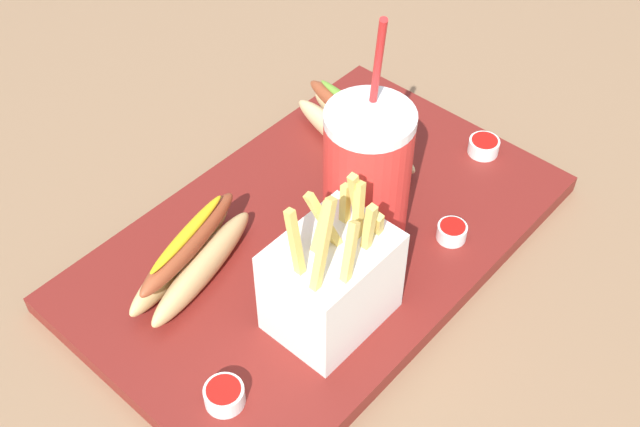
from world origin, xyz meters
TOP-DOWN VIEW (x-y plane):
  - ground_plane at (0.00, 0.00)m, footprint 2.40×2.40m
  - food_tray at (0.00, 0.00)m, footprint 0.50×0.31m
  - soda_cup at (0.03, -0.03)m, footprint 0.08×0.08m
  - fries_basket at (-0.07, -0.08)m, footprint 0.11×0.08m
  - hot_dog_1 at (0.13, 0.06)m, footprint 0.08×0.18m
  - hot_dog_2 at (-0.12, 0.06)m, footprint 0.17×0.08m
  - ketchup_cup_1 at (0.21, -0.05)m, footprint 0.03×0.03m
  - ketchup_cup_2 at (0.08, -0.10)m, footprint 0.03×0.03m
  - ketchup_cup_3 at (-0.20, -0.07)m, footprint 0.03×0.03m

SIDE VIEW (x-z plane):
  - ground_plane at x=0.00m, z-range -0.02..0.00m
  - food_tray at x=0.00m, z-range 0.00..0.02m
  - ketchup_cup_2 at x=0.08m, z-range 0.02..0.04m
  - ketchup_cup_1 at x=0.21m, z-range 0.02..0.04m
  - ketchup_cup_3 at x=-0.20m, z-range 0.02..0.04m
  - hot_dog_1 at x=0.13m, z-range 0.01..0.07m
  - hot_dog_2 at x=-0.12m, z-range 0.01..0.08m
  - fries_basket at x=-0.07m, z-range -0.02..0.16m
  - soda_cup at x=0.03m, z-range -0.03..0.23m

